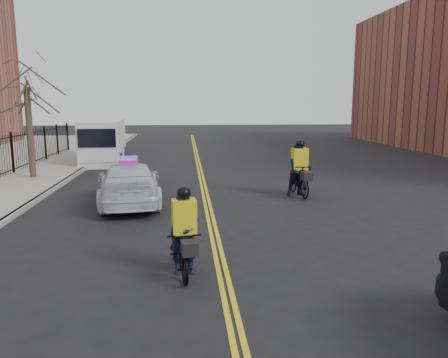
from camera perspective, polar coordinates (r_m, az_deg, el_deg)
ground at (r=10.70m, az=-0.92°, el=-8.93°), size 120.00×120.00×0.00m
center_line_left at (r=18.44m, az=-2.97°, el=-0.88°), size 0.10×60.00×0.01m
center_line_right at (r=18.44m, az=-2.47°, el=-0.87°), size 0.10×60.00×0.01m
sidewalk at (r=19.62m, az=-25.18°, el=-0.96°), size 3.00×60.00×0.15m
curb at (r=19.15m, az=-20.97°, el=-0.91°), size 0.20×60.00×0.15m
street_tree at (r=21.24m, az=-24.29°, el=9.27°), size 3.20×3.20×4.80m
police_cruiser at (r=15.38m, az=-12.27°, el=-0.55°), size 2.61×5.14×1.59m
cargo_van at (r=26.39m, az=-15.49°, el=4.66°), size 2.57×5.99×2.45m
cyclist_near at (r=9.00m, az=-5.15°, el=-8.42°), size 0.90×1.92×1.82m
cyclist_far at (r=16.53m, az=9.82°, el=0.64°), size 1.01×2.13×2.11m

